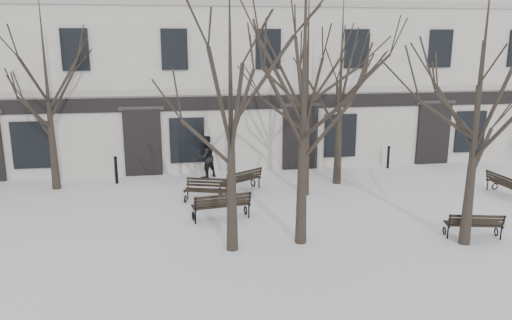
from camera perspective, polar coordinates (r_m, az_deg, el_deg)
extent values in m
plane|color=white|center=(15.03, -0.73, -9.05)|extent=(100.00, 100.00, 0.00)
cube|color=beige|center=(26.81, -4.94, 12.90)|extent=(40.00, 10.00, 11.00)
cube|color=#9F9C92|center=(21.90, -3.84, 7.81)|extent=(40.00, 0.12, 0.25)
cube|color=#9F9C92|center=(21.85, -4.00, 17.51)|extent=(40.00, 0.12, 0.25)
cube|color=black|center=(21.95, -3.82, 6.51)|extent=(40.00, 0.10, 0.60)
cube|color=black|center=(22.92, -24.35, 1.57)|extent=(1.50, 0.14, 2.00)
cube|color=black|center=(22.15, -12.80, 1.94)|extent=(1.60, 0.22, 2.90)
cube|color=#2D2B28|center=(21.87, -13.01, 5.77)|extent=(1.90, 0.08, 0.18)
cube|color=black|center=(22.10, -7.89, 2.26)|extent=(1.50, 0.14, 2.00)
cube|color=black|center=(22.78, 5.06, 2.54)|extent=(1.60, 0.22, 2.90)
cube|color=#2D2B28|center=(22.50, 5.16, 6.27)|extent=(1.90, 0.08, 0.18)
cube|color=black|center=(23.31, 9.60, 2.78)|extent=(1.50, 0.14, 2.00)
cube|color=black|center=(25.16, 19.59, 2.85)|extent=(1.60, 0.22, 2.90)
cube|color=#2D2B28|center=(24.91, 19.91, 6.22)|extent=(1.90, 0.08, 0.18)
cube|color=black|center=(26.12, 23.26, 3.01)|extent=(1.50, 0.14, 2.00)
cube|color=black|center=(22.05, -19.98, 11.77)|extent=(1.10, 0.14, 1.70)
cube|color=black|center=(21.69, -9.31, 12.38)|extent=(1.10, 0.14, 1.70)
cube|color=black|center=(22.05, 1.40, 12.56)|extent=(1.10, 0.14, 1.70)
cube|color=black|center=(23.12, 11.42, 12.35)|extent=(1.10, 0.14, 1.70)
cube|color=black|center=(24.79, 20.31, 11.85)|extent=(1.10, 0.14, 1.70)
cone|color=black|center=(13.83, -2.78, -4.32)|extent=(0.34, 0.34, 3.07)
cone|color=black|center=(14.28, 5.26, -2.80)|extent=(0.34, 0.34, 3.53)
cone|color=black|center=(15.46, 23.18, -3.53)|extent=(0.34, 0.34, 3.05)
cone|color=black|center=(21.12, -22.16, 0.92)|extent=(0.34, 0.34, 3.05)
cone|color=black|center=(18.90, 5.68, 0.62)|extent=(0.34, 0.34, 3.14)
cone|color=black|center=(20.60, 9.36, 1.45)|extent=(0.34, 0.34, 3.05)
torus|color=black|center=(17.02, -1.21, -5.76)|extent=(0.10, 0.31, 0.31)
cylinder|color=black|center=(16.65, -0.83, -5.88)|extent=(0.05, 0.05, 0.48)
cube|color=black|center=(16.74, -1.02, -4.91)|extent=(0.14, 0.58, 0.05)
torus|color=black|center=(16.62, -7.19, -6.35)|extent=(0.10, 0.31, 0.31)
cylinder|color=black|center=(16.24, -6.94, -6.49)|extent=(0.05, 0.05, 0.48)
cube|color=black|center=(16.34, -7.10, -5.49)|extent=(0.14, 0.58, 0.05)
cube|color=black|center=(16.72, -4.22, -4.89)|extent=(1.90, 0.39, 0.04)
cube|color=black|center=(16.59, -4.09, -5.04)|extent=(1.90, 0.39, 0.04)
cube|color=black|center=(16.45, -3.97, -5.20)|extent=(1.90, 0.39, 0.04)
cube|color=black|center=(16.31, -3.84, -5.36)|extent=(1.90, 0.39, 0.04)
cube|color=black|center=(16.23, -3.81, -4.94)|extent=(1.89, 0.33, 0.10)
cube|color=black|center=(16.17, -3.80, -4.54)|extent=(1.89, 0.33, 0.10)
cube|color=black|center=(16.11, -3.79, -4.14)|extent=(1.89, 0.33, 0.10)
cylinder|color=black|center=(16.43, -0.75, -4.50)|extent=(0.07, 0.16, 0.53)
cylinder|color=black|center=(16.01, -6.93, -5.08)|extent=(0.07, 0.16, 0.53)
torus|color=black|center=(16.87, 25.76, -7.42)|extent=(0.10, 0.27, 0.26)
cylinder|color=black|center=(16.56, 26.19, -7.56)|extent=(0.05, 0.05, 0.41)
cube|color=black|center=(16.64, 26.06, -6.71)|extent=(0.16, 0.49, 0.05)
torus|color=black|center=(16.36, 20.72, -7.57)|extent=(0.10, 0.27, 0.26)
cylinder|color=black|center=(16.04, 21.07, -7.73)|extent=(0.05, 0.05, 0.41)
cube|color=black|center=(16.12, 20.97, -6.85)|extent=(0.16, 0.49, 0.05)
cube|color=black|center=(16.53, 23.33, -6.49)|extent=(1.60, 0.44, 0.03)
cube|color=black|center=(16.42, 23.48, -6.64)|extent=(1.60, 0.44, 0.03)
cube|color=black|center=(16.31, 23.62, -6.79)|extent=(1.60, 0.44, 0.03)
cube|color=black|center=(16.20, 23.77, -6.94)|extent=(1.60, 0.44, 0.03)
cube|color=black|center=(16.13, 23.85, -6.59)|extent=(1.59, 0.39, 0.08)
cube|color=black|center=(16.07, 23.91, -6.25)|extent=(1.59, 0.39, 0.08)
cube|color=black|center=(16.02, 23.97, -5.91)|extent=(1.59, 0.39, 0.08)
cylinder|color=black|center=(16.38, 26.43, -6.39)|extent=(0.06, 0.13, 0.45)
cylinder|color=black|center=(15.85, 21.26, -6.52)|extent=(0.06, 0.13, 0.45)
torus|color=black|center=(18.42, -8.08, -4.44)|extent=(0.13, 0.28, 0.27)
cylinder|color=black|center=(18.70, -7.81, -3.89)|extent=(0.05, 0.05, 0.43)
cube|color=black|center=(18.48, -7.97, -3.41)|extent=(0.20, 0.51, 0.05)
torus|color=black|center=(18.05, -3.16, -4.69)|extent=(0.13, 0.28, 0.27)
cylinder|color=black|center=(18.34, -2.96, -4.13)|extent=(0.05, 0.05, 0.43)
cube|color=black|center=(18.12, -3.07, -3.65)|extent=(0.20, 0.51, 0.05)
cube|color=black|center=(18.09, -5.70, -3.67)|extent=(1.65, 0.58, 0.03)
cube|color=black|center=(18.21, -5.60, -3.55)|extent=(1.65, 0.58, 0.03)
cube|color=black|center=(18.33, -5.50, -3.43)|extent=(1.65, 0.58, 0.03)
cube|color=black|center=(18.46, -5.41, -3.31)|extent=(1.65, 0.58, 0.03)
cube|color=black|center=(18.46, -5.39, -2.91)|extent=(1.64, 0.53, 0.09)
cube|color=black|center=(18.44, -5.38, -2.55)|extent=(1.64, 0.53, 0.09)
cube|color=black|center=(18.43, -5.38, -2.20)|extent=(1.64, 0.53, 0.09)
cylinder|color=black|center=(18.66, -7.78, -2.64)|extent=(0.08, 0.14, 0.47)
cylinder|color=black|center=(18.30, -2.93, -2.86)|extent=(0.08, 0.14, 0.47)
torus|color=black|center=(20.23, -0.35, -2.63)|extent=(0.20, 0.27, 0.29)
cylinder|color=black|center=(19.95, 0.35, -2.61)|extent=(0.05, 0.05, 0.45)
cube|color=black|center=(20.02, 0.00, -1.89)|extent=(0.34, 0.48, 0.05)
torus|color=black|center=(19.18, -4.11, -3.58)|extent=(0.20, 0.27, 0.29)
cylinder|color=black|center=(18.89, -3.43, -3.57)|extent=(0.05, 0.05, 0.45)
cube|color=black|center=(18.96, -3.78, -2.81)|extent=(0.34, 0.48, 0.05)
cube|color=black|center=(19.63, -2.26, -2.15)|extent=(1.55, 1.07, 0.03)
cube|color=black|center=(19.53, -1.99, -2.23)|extent=(1.55, 1.07, 0.03)
cube|color=black|center=(19.43, -1.73, -2.31)|extent=(1.55, 1.07, 0.03)
cube|color=black|center=(19.33, -1.45, -2.40)|extent=(1.55, 1.07, 0.03)
cube|color=black|center=(19.26, -1.38, -2.05)|extent=(1.52, 1.02, 0.09)
cube|color=black|center=(19.22, -1.34, -1.72)|extent=(1.52, 1.02, 0.09)
cube|color=black|center=(19.17, -1.30, -1.39)|extent=(1.52, 1.02, 0.09)
cylinder|color=black|center=(19.78, 0.50, -1.48)|extent=(0.11, 0.14, 0.50)
cylinder|color=black|center=(18.71, -3.29, -2.38)|extent=(0.11, 0.14, 0.50)
torus|color=black|center=(21.94, 25.63, -2.73)|extent=(0.28, 0.07, 0.27)
cylinder|color=black|center=(21.71, 24.94, -2.60)|extent=(0.05, 0.05, 0.43)
cube|color=black|center=(21.76, 25.35, -2.02)|extent=(0.52, 0.08, 0.05)
cube|color=black|center=(21.29, 27.12, -2.49)|extent=(0.20, 1.71, 0.03)
cube|color=black|center=(21.20, 26.84, -2.51)|extent=(0.20, 1.71, 0.03)
cube|color=black|center=(21.12, 26.56, -2.54)|extent=(0.20, 1.71, 0.03)
cube|color=black|center=(21.03, 26.28, -2.57)|extent=(0.20, 1.71, 0.03)
cube|color=black|center=(20.98, 26.24, -2.26)|extent=(0.14, 1.70, 0.09)
cube|color=black|center=(20.94, 26.23, -1.96)|extent=(0.14, 1.70, 0.09)
cube|color=black|center=(20.90, 26.22, -1.66)|extent=(0.14, 1.70, 0.09)
cylinder|color=black|center=(21.56, 24.89, -1.59)|extent=(0.14, 0.05, 0.47)
cylinder|color=black|center=(21.32, -15.68, -1.21)|extent=(0.13, 0.13, 1.06)
sphere|color=black|center=(21.19, -15.78, 0.23)|extent=(0.15, 0.15, 0.15)
cylinder|color=black|center=(23.79, 14.87, 0.23)|extent=(0.12, 0.12, 0.97)
sphere|color=black|center=(23.68, 14.95, 1.42)|extent=(0.14, 0.14, 0.14)
imported|color=black|center=(21.67, -5.69, -1.98)|extent=(1.12, 1.05, 1.82)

